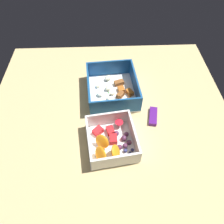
# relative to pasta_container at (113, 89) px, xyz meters

# --- Properties ---
(table_surface) EXTENTS (0.80, 0.80, 0.02)m
(table_surface) POSITION_rel_pasta_container_xyz_m (0.11, -0.02, -0.03)
(table_surface) COLOR tan
(table_surface) RESTS_ON ground
(pasta_container) EXTENTS (0.21, 0.18, 0.07)m
(pasta_container) POSITION_rel_pasta_container_xyz_m (0.00, 0.00, 0.00)
(pasta_container) COLOR white
(pasta_container) RESTS_ON table_surface
(fruit_bowl) EXTENTS (0.17, 0.15, 0.06)m
(fruit_bowl) POSITION_rel_pasta_container_xyz_m (0.21, -0.01, -0.00)
(fruit_bowl) COLOR white
(fruit_bowl) RESTS_ON table_surface
(candy_bar) EXTENTS (0.07, 0.04, 0.01)m
(candy_bar) POSITION_rel_pasta_container_xyz_m (0.11, 0.13, -0.01)
(candy_bar) COLOR #51197A
(candy_bar) RESTS_ON table_surface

